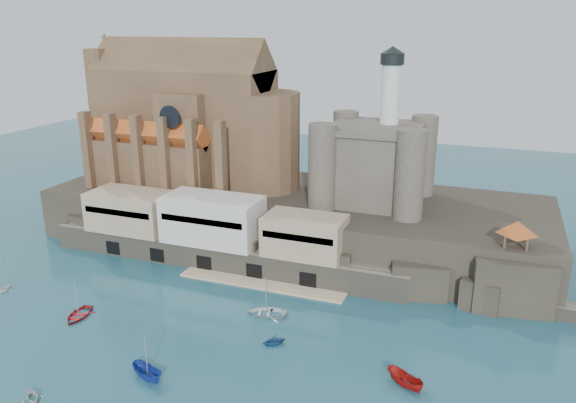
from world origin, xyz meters
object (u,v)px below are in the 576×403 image
(church, at_px, (192,126))
(pavilion, at_px, (517,230))
(boat_2, at_px, (148,378))
(boat_1, at_px, (33,399))
(boat_0, at_px, (79,317))
(castle_keep, at_px, (375,159))

(church, relative_size, pavilion, 7.34)
(boat_2, bearing_deg, pavilion, -27.86)
(church, relative_size, boat_1, 14.29)
(boat_0, xyz_separation_m, boat_1, (8.48, -18.10, 0.00))
(boat_0, bearing_deg, castle_keep, 41.26)
(church, height_order, boat_0, church)
(pavilion, relative_size, boat_0, 1.09)
(church, relative_size, boat_0, 8.03)
(castle_keep, bearing_deg, boat_0, -129.83)
(church, xyz_separation_m, boat_0, (4.09, -44.09, -22.13))
(boat_0, distance_m, boat_2, 21.31)
(castle_keep, relative_size, pavilion, 4.58)
(castle_keep, height_order, pavilion, castle_keep)
(pavilion, height_order, boat_2, pavilion)
(boat_0, relative_size, boat_1, 1.78)
(castle_keep, height_order, boat_2, castle_keep)
(castle_keep, bearing_deg, church, 178.89)
(church, xyz_separation_m, boat_1, (12.56, -62.19, -22.13))
(pavilion, height_order, boat_1, pavilion)
(castle_keep, relative_size, boat_2, 5.39)
(boat_2, bearing_deg, boat_1, 149.85)
(church, bearing_deg, boat_0, -84.71)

